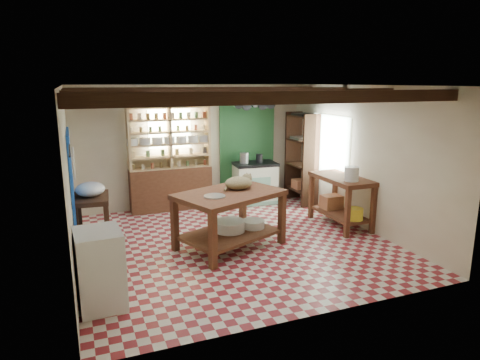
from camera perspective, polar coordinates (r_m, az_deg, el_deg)
name	(u,v)px	position (r m, az deg, el deg)	size (l,w,h in m)	color
floor	(234,243)	(7.31, -0.80, -8.43)	(5.00, 5.00, 0.02)	maroon
ceiling	(234,85)	(6.80, -0.87, 12.49)	(5.00, 5.00, 0.02)	#4E4F54
wall_back	(193,146)	(9.29, -6.28, 4.51)	(5.00, 0.04, 2.60)	beige
wall_front	(314,209)	(4.75, 9.87, -3.86)	(5.00, 0.04, 2.60)	beige
wall_left	(69,180)	(6.51, -21.89, -0.01)	(0.04, 5.00, 2.60)	beige
wall_right	(361,158)	(8.14, 15.89, 2.89)	(0.04, 5.00, 2.60)	beige
ceiling_beams	(234,93)	(6.80, -0.87, 11.48)	(5.00, 3.80, 0.15)	#382013
blue_wall_patch	(72,180)	(7.44, -21.53, -0.03)	(0.04, 1.40, 1.60)	#164BAB
green_wall_patch	(247,146)	(9.66, 0.96, 4.61)	(1.30, 0.04, 2.30)	#215328
window_back	(170,129)	(9.10, -9.37, 6.78)	(0.90, 0.02, 0.80)	silver
window_right	(330,145)	(8.92, 11.96, 4.60)	(0.02, 1.30, 1.20)	silver
utensil_rail	(70,161)	(5.24, -21.67, 2.41)	(0.06, 0.90, 0.28)	black
pot_rack	(255,105)	(9.18, 1.99, 10.00)	(0.86, 0.12, 0.36)	black
shelving_unit	(170,158)	(9.01, -9.31, 2.86)	(1.70, 0.34, 2.20)	tan
tall_rack	(302,158)	(9.55, 8.22, 2.87)	(0.40, 0.86, 2.00)	#382013
work_table	(230,220)	(6.99, -1.41, -5.31)	(1.64, 1.09, 0.93)	brown
stove	(255,183)	(9.54, 1.99, -0.35)	(0.93, 0.63, 0.91)	white
prep_table	(93,220)	(7.56, -19.05, -5.06)	(0.56, 0.81, 0.82)	#382013
white_cabinet	(100,269)	(5.49, -18.17, -11.17)	(0.53, 0.63, 0.95)	silver
right_counter	(341,201)	(8.23, 13.27, -2.77)	(0.66, 1.32, 0.95)	brown
cat	(239,183)	(7.03, -0.18, -0.39)	(0.46, 0.35, 0.21)	#9A8859
steel_tray	(215,196)	(6.60, -3.41, -2.16)	(0.33, 0.33, 0.02)	#B2B2BA
basin_large	(230,226)	(7.10, -1.37, -6.13)	(0.50, 0.50, 0.18)	silver
basin_small	(253,224)	(7.26, 1.79, -5.87)	(0.37, 0.37, 0.13)	silver
kettle_left	(244,158)	(9.35, 0.56, 2.95)	(0.20, 0.20, 0.23)	#B2B2BA
kettle_right	(259,158)	(9.47, 2.59, 2.92)	(0.15, 0.15, 0.18)	black
enamel_bowl	(90,189)	(7.42, -19.35, -1.18)	(0.47, 0.47, 0.24)	silver
white_bucket	(352,174)	(7.78, 14.65, 0.81)	(0.25, 0.25, 0.25)	silver
wicker_basket	(331,202)	(8.49, 12.09, -2.87)	(0.37, 0.30, 0.26)	#A96944
yellow_tub	(355,214)	(7.91, 15.07, -4.38)	(0.29, 0.29, 0.21)	yellow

